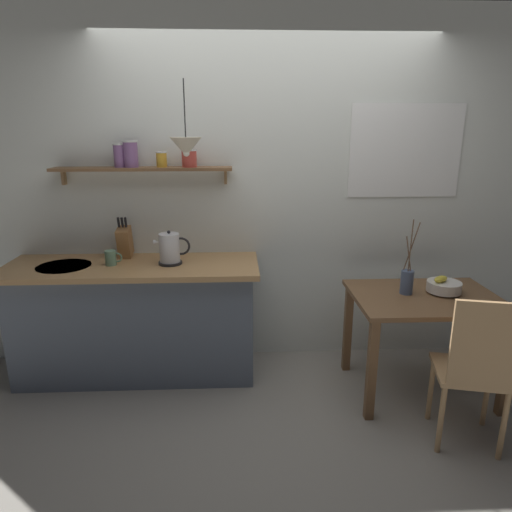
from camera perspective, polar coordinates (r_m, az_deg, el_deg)
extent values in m
plane|color=gray|center=(3.42, 1.95, -16.66)|extent=(14.00, 14.00, 0.00)
cube|color=silver|center=(3.59, 4.54, 7.98)|extent=(6.80, 0.10, 2.70)
cube|color=white|center=(3.71, 18.31, 12.42)|extent=(0.86, 0.01, 0.69)
cube|color=silver|center=(3.71, 18.29, 12.42)|extent=(0.80, 0.01, 0.63)
cube|color=slate|center=(3.57, -14.77, -8.03)|extent=(1.74, 0.52, 0.85)
cube|color=tan|center=(3.40, -15.35, -1.32)|extent=(1.83, 0.63, 0.04)
cylinder|color=#B7BABF|center=(3.52, -23.02, -1.23)|extent=(0.38, 0.38, 0.01)
cube|color=brown|center=(3.44, -14.08, 10.59)|extent=(1.30, 0.18, 0.02)
cube|color=#99754C|center=(3.69, -23.04, 9.18)|extent=(0.02, 0.06, 0.12)
cube|color=#99754C|center=(3.46, -3.85, 10.04)|extent=(0.02, 0.06, 0.12)
cylinder|color=#7F5689|center=(3.47, -16.83, 11.91)|extent=(0.08, 0.08, 0.16)
cylinder|color=silver|center=(3.47, -16.94, 13.28)|extent=(0.08, 0.08, 0.01)
cylinder|color=#3366A3|center=(3.46, -15.69, 11.80)|extent=(0.07, 0.07, 0.13)
cylinder|color=silver|center=(3.45, -15.78, 13.00)|extent=(0.08, 0.08, 0.01)
cylinder|color=#7F5689|center=(3.45, -15.48, 12.16)|extent=(0.10, 0.10, 0.18)
cylinder|color=silver|center=(3.45, -15.60, 13.70)|extent=(0.11, 0.11, 0.01)
cylinder|color=gold|center=(3.41, -11.79, 11.73)|extent=(0.08, 0.08, 0.10)
cylinder|color=silver|center=(3.41, -11.85, 12.66)|extent=(0.08, 0.08, 0.01)
cylinder|color=#BC4238|center=(3.39, -8.40, 11.98)|extent=(0.11, 0.11, 0.12)
cylinder|color=silver|center=(3.38, -8.44, 13.03)|extent=(0.11, 0.11, 0.01)
cube|color=brown|center=(3.33, 20.57, -4.94)|extent=(0.99, 0.73, 0.03)
cube|color=brown|center=(3.06, 14.34, -13.77)|extent=(0.06, 0.06, 0.70)
cube|color=brown|center=(3.42, 29.05, -12.12)|extent=(0.06, 0.06, 0.70)
cube|color=brown|center=(3.60, 11.47, -8.90)|extent=(0.06, 0.06, 0.70)
cube|color=brown|center=(3.91, 24.32, -8.03)|extent=(0.06, 0.06, 0.70)
cube|color=tan|center=(3.03, 25.31, -13.04)|extent=(0.47, 0.46, 0.03)
cube|color=tan|center=(2.77, 26.83, -9.96)|extent=(0.34, 0.11, 0.50)
cylinder|color=tan|center=(3.32, 27.03, -15.24)|extent=(0.03, 0.03, 0.44)
cylinder|color=tan|center=(3.24, 21.15, -15.33)|extent=(0.03, 0.03, 0.44)
cylinder|color=tan|center=(3.06, 28.70, -18.25)|extent=(0.03, 0.03, 0.44)
cylinder|color=tan|center=(2.97, 22.25, -18.47)|extent=(0.03, 0.03, 0.44)
cylinder|color=silver|center=(3.42, 22.50, -4.23)|extent=(0.10, 0.10, 0.01)
cylinder|color=silver|center=(3.40, 22.57, -3.57)|extent=(0.23, 0.23, 0.07)
ellipsoid|color=yellow|center=(3.37, 22.23, -2.71)|extent=(0.14, 0.12, 0.04)
cylinder|color=#475675|center=(3.29, 18.45, -3.14)|extent=(0.09, 0.09, 0.17)
cylinder|color=brown|center=(3.22, 18.65, 0.27)|extent=(0.05, 0.02, 0.24)
cylinder|color=brown|center=(3.21, 18.91, 1.25)|extent=(0.02, 0.01, 0.36)
cylinder|color=brown|center=(3.23, 19.02, 1.14)|extent=(0.08, 0.03, 0.34)
cylinder|color=black|center=(3.34, -10.73, -0.83)|extent=(0.17, 0.17, 0.02)
cylinder|color=silver|center=(3.31, -10.83, 1.04)|extent=(0.15, 0.15, 0.21)
sphere|color=black|center=(3.29, -10.93, 2.98)|extent=(0.02, 0.02, 0.02)
cone|color=silver|center=(3.32, -12.42, 1.70)|extent=(0.04, 0.04, 0.04)
torus|color=black|center=(3.30, -9.41, 1.23)|extent=(0.13, 0.02, 0.13)
cube|color=#9E6B3D|center=(3.55, -16.18, 1.70)|extent=(0.09, 0.18, 0.25)
cylinder|color=black|center=(3.49, -16.91, 4.08)|extent=(0.02, 0.03, 0.08)
cylinder|color=black|center=(3.49, -16.50, 4.10)|extent=(0.02, 0.03, 0.08)
cylinder|color=black|center=(3.48, -16.09, 4.11)|extent=(0.02, 0.03, 0.08)
cylinder|color=slate|center=(3.41, -17.83, -0.22)|extent=(0.08, 0.08, 0.11)
torus|color=slate|center=(3.40, -17.06, -0.18)|extent=(0.07, 0.01, 0.07)
cylinder|color=black|center=(3.11, -9.00, 17.91)|extent=(0.01, 0.01, 0.36)
cone|color=beige|center=(3.11, -8.80, 13.43)|extent=(0.21, 0.21, 0.12)
sphere|color=white|center=(3.11, -8.77, 12.66)|extent=(0.04, 0.04, 0.04)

